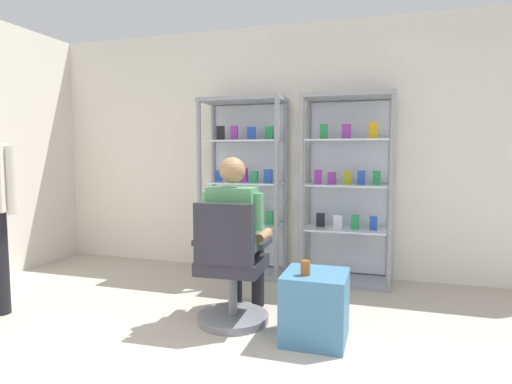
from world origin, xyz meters
The scene contains 7 objects.
back_wall centered at (0.00, 3.00, 1.35)m, with size 6.00×0.10×2.70m, color silver.
display_cabinet_left centered at (-0.55, 2.76, 0.96)m, with size 0.90×0.45×1.90m.
display_cabinet_right centered at (0.55, 2.76, 0.96)m, with size 0.90×0.45×1.90m.
office_chair centered at (-0.19, 1.34, 0.39)m, with size 0.57×0.56×0.96m.
seated_shopkeeper centered at (-0.20, 1.51, 0.71)m, with size 0.50×0.58×1.29m.
storage_crate centered at (0.47, 1.26, 0.24)m, with size 0.44×0.45×0.49m, color teal.
tea_glass centered at (0.41, 1.18, 0.54)m, with size 0.07×0.07×0.10m, color brown.
Camera 1 is at (0.93, -1.65, 1.32)m, focal length 29.89 mm.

